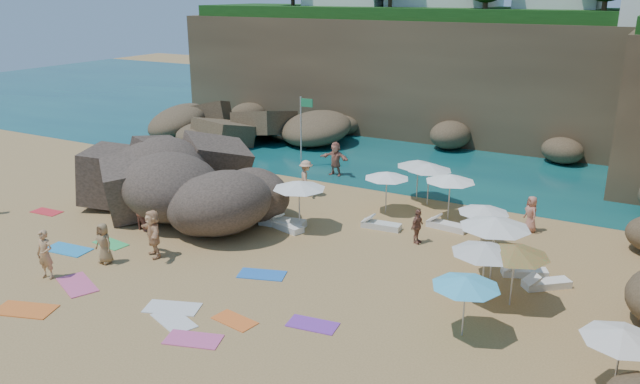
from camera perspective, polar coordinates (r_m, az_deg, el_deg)
The scene contains 44 objects.
ground at distance 25.13m, azimuth -7.36°, elevation -5.51°, with size 120.00×120.00×0.00m, color tan.
seawater at distance 51.34m, azimuth 12.84°, elevation 6.40°, with size 120.00×120.00×0.00m, color #0C4751.
cliff_back at distance 45.41m, azimuth 13.80°, elevation 9.97°, with size 44.00×8.00×8.00m, color brown.
rock_promontory at distance 43.62m, azimuth -6.70°, elevation 4.70°, with size 12.00×7.00×2.00m, color brown, non-canonical shape.
marina_masts at distance 57.58m, azimuth -3.14°, elevation 11.06°, with size 3.10×0.10×6.00m.
rock_outcrop at distance 30.80m, azimuth -11.50°, elevation -1.23°, with size 7.94×5.96×3.18m, color brown, non-canonical shape.
flag_pole at distance 36.23m, azimuth -1.58°, elevation 6.37°, with size 0.81×0.09×4.16m.
parasol_0 at distance 26.71m, azimuth -1.91°, elevation 0.67°, with size 2.31×2.31×2.19m.
parasol_1 at distance 30.27m, azimuth 9.96°, elevation 2.29°, with size 2.19×2.19×2.07m.
parasol_2 at distance 30.99m, azimuth 8.97°, elevation 2.62°, with size 2.13×2.13×2.02m.
parasol_3 at distance 25.34m, azimuth 14.74°, elevation -1.50°, with size 2.03×2.03×1.91m.
parasol_5 at distance 28.90m, azimuth 6.13°, elevation 1.56°, with size 2.10×2.10×1.99m.
parasol_6 at distance 21.15m, azimuth 17.42°, elevation -5.15°, with size 2.25×2.25×2.13m.
parasol_7 at distance 28.45m, azimuth 11.84°, elevation 1.27°, with size 2.25×2.25×2.13m.
parasol_8 at distance 21.07m, azimuth 14.90°, elevation -5.00°, with size 2.25×2.25×2.12m.
parasol_9 at distance 22.77m, azimuth 15.74°, elevation -2.70°, with size 2.51×2.51×2.37m.
parasol_10 at distance 19.01m, azimuth 13.21°, elevation -8.00°, with size 2.06×2.06×1.95m.
parasol_11 at distance 17.65m, azimuth 25.94°, elevation -11.65°, with size 2.04×2.04×1.93m.
lounger_0 at distance 27.65m, azimuth -3.45°, elevation -2.79°, with size 2.07×0.69×0.32m, color silver.
lounger_1 at distance 27.44m, azimuth 5.62°, elevation -3.07°, with size 1.72×0.57×0.27m, color silver.
lounger_2 at distance 24.16m, azimuth 18.19°, elevation -6.99°, with size 1.61×0.54×0.25m, color white.
lounger_3 at distance 27.26m, azimuth -3.15°, elevation -3.14°, with size 1.75×0.58×0.27m, color white.
lounger_4 at distance 27.82m, azimuth 11.54°, elevation -3.06°, with size 1.77×0.59×0.28m, color white.
lounger_5 at distance 23.50m, azimuth 20.01°, elevation -7.90°, with size 1.67×0.56×0.26m, color white.
towel_0 at distance 27.14m, azimuth -22.08°, elevation -4.89°, with size 1.89×0.95×0.03m, color #2894D8.
towel_1 at distance 23.93m, azimuth -21.32°, elevation -7.89°, with size 1.91×0.96×0.03m, color #DC5586.
towel_2 at distance 22.84m, azimuth -25.36°, elevation -9.70°, with size 1.93×0.96×0.03m, color orange.
towel_3 at distance 27.14m, azimuth -18.58°, elevation -4.49°, with size 1.50×0.75×0.03m, color #38C664.
towel_5 at distance 20.62m, azimuth -13.22°, elevation -11.37°, with size 1.66×0.83×0.03m, color silver.
towel_6 at distance 19.89m, azimuth -0.68°, elevation -12.03°, with size 1.57×0.78×0.03m, color purple.
towel_7 at distance 32.01m, azimuth -23.71°, elevation -1.67°, with size 1.46×0.73×0.03m, color red.
towel_8 at distance 23.16m, azimuth -5.33°, elevation -7.51°, with size 1.71×0.86×0.03m, color blue.
towel_9 at distance 19.51m, azimuth -11.51°, elevation -13.07°, with size 1.68×0.84×0.03m, color #D85490.
towel_10 at distance 20.29m, azimuth -7.81°, elevation -11.56°, with size 1.45×0.72×0.03m, color orange.
towel_11 at distance 29.50m, azimuth -13.56°, elevation -2.22°, with size 1.46×0.73×0.03m, color green.
towel_13 at distance 21.38m, azimuth -13.35°, elevation -10.27°, with size 1.79×0.89×0.03m, color silver.
person_stand_1 at distance 28.09m, azimuth -15.96°, elevation -1.55°, with size 0.87×0.68×1.79m, color #A66353.
person_stand_2 at distance 31.34m, azimuth -1.28°, elevation 1.26°, with size 1.20×0.49×1.85m, color #DFA87F.
person_stand_3 at distance 25.88m, azimuth 8.88°, elevation -3.12°, with size 0.86×0.36×1.46m, color #8E5A47.
person_stand_4 at distance 28.26m, azimuth 18.73°, elevation -1.91°, with size 0.78×0.42×1.59m, color tan.
person_stand_5 at distance 34.88m, azimuth 1.42°, elevation 3.06°, with size 1.79×0.51×1.93m, color tan.
person_lie_2 at distance 25.30m, azimuth -19.01°, elevation -5.72°, with size 0.77×1.57×0.42m, color olive.
person_lie_3 at distance 25.31m, azimuth -14.89°, elevation -5.20°, with size 1.75×1.89×0.50m, color #DFA775.
person_lie_4 at distance 24.79m, azimuth -23.63°, elevation -6.77°, with size 0.66×1.81×0.43m, color tan.
Camera 1 is at (13.87, -18.42, 9.98)m, focal length 35.00 mm.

